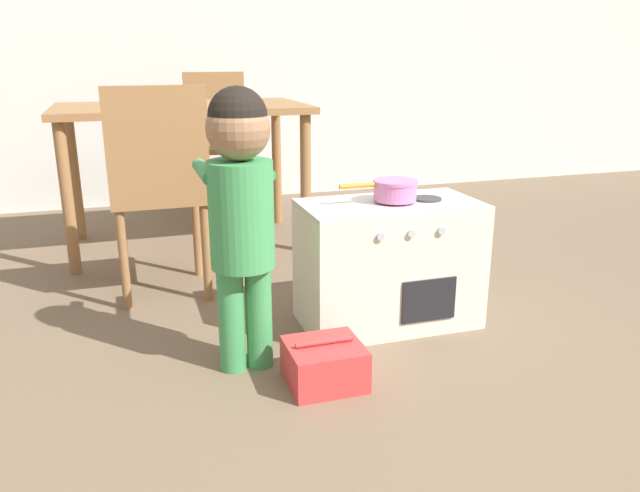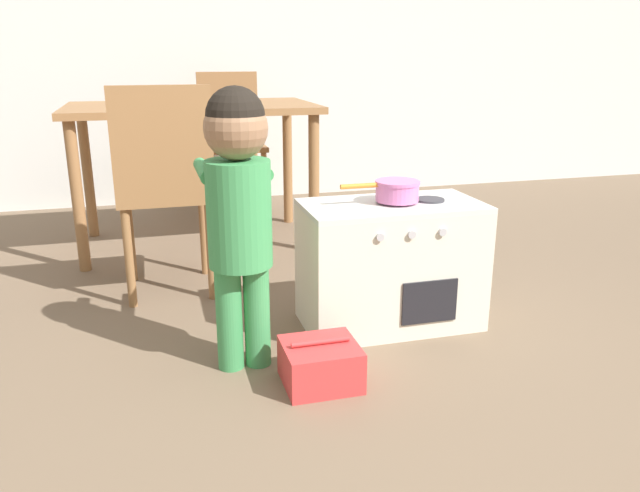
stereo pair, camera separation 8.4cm
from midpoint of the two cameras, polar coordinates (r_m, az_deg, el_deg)
name	(u,v)px [view 1 (the left image)]	position (r m, az deg, el deg)	size (l,w,h in m)	color
ground_plane	(437,466)	(1.72, 9.17, -19.22)	(16.00, 16.00, 0.00)	brown
wall_back	(217,9)	(4.55, -9.98, 20.57)	(10.00, 0.06, 2.60)	silver
play_kitchen	(389,264)	(2.41, 5.31, -1.62)	(0.67, 0.37, 0.49)	silver
toy_pot	(394,189)	(2.34, 5.81, 5.22)	(0.30, 0.17, 0.08)	pink
child_figure	(240,195)	(1.97, -8.51, 4.60)	(0.23, 0.37, 0.93)	#3D9351
toy_basket	(324,364)	(2.02, -0.80, -10.74)	(0.24, 0.22, 0.15)	#D13838
dining_table	(183,124)	(3.42, -13.16, 10.81)	(1.28, 0.75, 0.76)	olive
dining_chair_near	(159,188)	(2.69, -15.36, 5.17)	(0.39, 0.39, 0.90)	olive
dining_chair_far	(219,139)	(4.16, -9.80, 9.62)	(0.39, 0.39, 0.90)	olive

